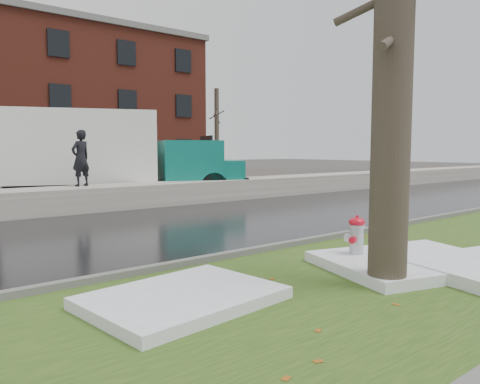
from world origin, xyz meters
TOP-DOWN VIEW (x-y plane):
  - ground at (0.00, 0.00)m, footprint 120.00×120.00m
  - verge at (0.00, -1.25)m, footprint 60.00×4.50m
  - road at (0.00, 4.50)m, footprint 60.00×7.00m
  - parking_lot at (0.00, 13.00)m, footprint 60.00×9.00m
  - curb at (0.00, 1.00)m, footprint 60.00×0.15m
  - snowbank at (0.00, 8.70)m, footprint 60.00×1.60m
  - bg_tree_right at (16.00, 24.00)m, footprint 1.40×1.62m
  - fire_hydrant at (0.63, -0.61)m, footprint 0.39×0.35m
  - tree at (-0.10, -1.67)m, footprint 1.26×1.45m
  - box_truck at (1.61, 10.91)m, footprint 9.58×5.15m
  - worker at (-0.26, 8.94)m, footprint 0.73×0.59m
  - snow_patch_near at (1.09, -1.29)m, footprint 3.07×2.66m
  - snow_patch_far at (-2.60, -0.52)m, footprint 2.36×1.82m

SIDE VIEW (x-z plane):
  - ground at x=0.00m, z-range 0.00..0.00m
  - road at x=0.00m, z-range 0.00..0.03m
  - parking_lot at x=0.00m, z-range 0.00..0.03m
  - verge at x=0.00m, z-range 0.00..0.04m
  - curb at x=0.00m, z-range 0.00..0.14m
  - snow_patch_far at x=-2.60m, z-range 0.04..0.18m
  - snow_patch_near at x=1.09m, z-range 0.04..0.20m
  - snowbank at x=0.00m, z-range 0.00..0.75m
  - fire_hydrant at x=0.63m, z-range 0.07..0.85m
  - worker at x=-0.26m, z-range 0.75..2.47m
  - box_truck at x=1.61m, z-range 0.09..3.33m
  - tree at x=-0.10m, z-range 0.06..6.41m
  - bg_tree_right at x=16.00m, z-range 0.08..6.58m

